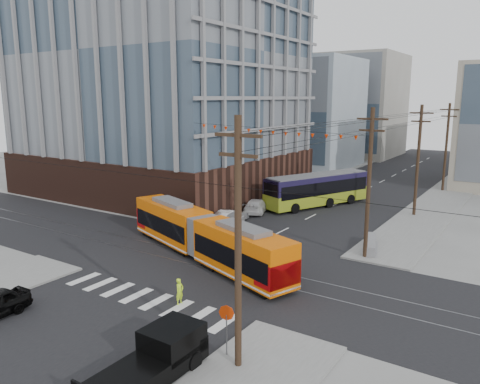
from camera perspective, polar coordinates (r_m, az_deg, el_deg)
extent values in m
plane|color=slate|center=(30.87, -7.41, -10.86)|extent=(160.00, 160.00, 0.00)
cube|color=#381E16|center=(60.44, -9.56, 13.81)|extent=(30.00, 25.00, 28.60)
cube|color=#8C99A5|center=(81.83, 7.34, 9.51)|extent=(18.00, 16.00, 18.00)
cube|color=gray|center=(99.13, 14.09, 10.17)|extent=(16.00, 18.00, 20.00)
cylinder|color=black|center=(19.63, -0.23, -6.88)|extent=(0.30, 0.30, 11.00)
cylinder|color=black|center=(78.47, 25.69, 5.84)|extent=(0.30, 0.30, 11.00)
imported|color=silver|center=(44.08, -1.22, -2.97)|extent=(1.67, 4.21, 1.36)
imported|color=silver|center=(48.22, 2.01, -1.69)|extent=(3.39, 5.22, 1.41)
imported|color=slate|center=(51.14, 4.34, -0.97)|extent=(2.62, 5.09, 1.37)
imported|color=#CDFF25|center=(27.57, -7.37, -11.93)|extent=(0.38, 0.57, 1.54)
cube|color=slate|center=(37.90, 15.71, -6.23)|extent=(2.11, 4.42, 0.86)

